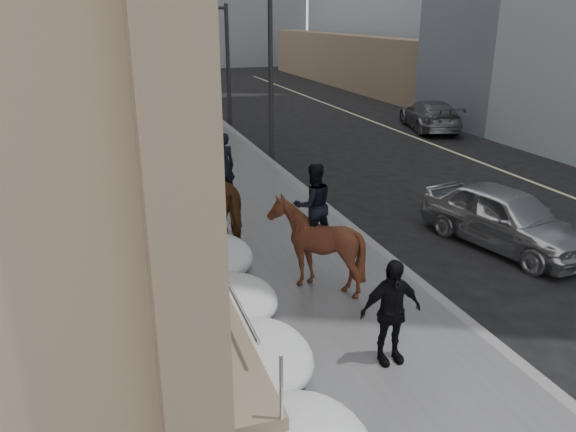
# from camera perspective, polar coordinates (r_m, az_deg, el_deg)

# --- Properties ---
(ground) EXTENTS (140.00, 140.00, 0.00)m
(ground) POSITION_cam_1_polar(r_m,az_deg,el_deg) (9.76, 6.06, -14.60)
(ground) COLOR black
(ground) RESTS_ON ground
(sidewalk) EXTENTS (5.00, 80.00, 0.12)m
(sidewalk) POSITION_cam_1_polar(r_m,az_deg,el_deg) (18.45, -6.72, 2.54)
(sidewalk) COLOR #4F4F51
(sidewalk) RESTS_ON ground
(curb) EXTENTS (0.24, 80.00, 0.12)m
(curb) POSITION_cam_1_polar(r_m,az_deg,el_deg) (19.11, 0.99, 3.29)
(curb) COLOR slate
(curb) RESTS_ON ground
(lane_line) EXTENTS (0.15, 70.00, 0.01)m
(lane_line) POSITION_cam_1_polar(r_m,az_deg,el_deg) (22.89, 20.01, 4.73)
(lane_line) COLOR #BFB78C
(lane_line) RESTS_ON ground
(streetlight_mid) EXTENTS (1.71, 0.24, 8.00)m
(streetlight_mid) POSITION_cam_1_polar(r_m,az_deg,el_deg) (22.19, -2.22, 17.44)
(streetlight_mid) COLOR #2D2D30
(streetlight_mid) RESTS_ON ground
(streetlight_far) EXTENTS (1.71, 0.24, 8.00)m
(streetlight_far) POSITION_cam_1_polar(r_m,az_deg,el_deg) (41.75, -10.36, 18.27)
(streetlight_far) COLOR #2D2D30
(streetlight_far) RESTS_ON ground
(traffic_signal) EXTENTS (4.10, 0.22, 6.00)m
(traffic_signal) POSITION_cam_1_polar(r_m,az_deg,el_deg) (29.84, -8.00, 16.78)
(traffic_signal) COLOR #2D2D30
(traffic_signal) RESTS_ON ground
(snow_bank) EXTENTS (1.70, 18.10, 0.76)m
(snow_bank) POSITION_cam_1_polar(r_m,az_deg,el_deg) (16.32, -10.27, 1.55)
(snow_bank) COLOR silver
(snow_bank) RESTS_ON sidewalk
(mounted_horse_left) EXTENTS (1.48, 2.61, 2.70)m
(mounted_horse_left) POSITION_cam_1_polar(r_m,az_deg,el_deg) (14.00, -6.00, 1.91)
(mounted_horse_left) COLOR #422813
(mounted_horse_left) RESTS_ON sidewalk
(mounted_horse_right) EXTENTS (1.59, 1.78, 2.62)m
(mounted_horse_right) POSITION_cam_1_polar(r_m,az_deg,el_deg) (11.46, 2.75, -2.26)
(mounted_horse_right) COLOR #3F1E12
(mounted_horse_right) RESTS_ON sidewalk
(pedestrian) EXTENTS (1.06, 0.45, 1.80)m
(pedestrian) POSITION_cam_1_polar(r_m,az_deg,el_deg) (9.25, 10.39, -9.53)
(pedestrian) COLOR black
(pedestrian) RESTS_ON sidewalk
(car_silver) EXTENTS (2.76, 4.77, 1.53)m
(car_silver) POSITION_cam_1_polar(r_m,az_deg,el_deg) (14.87, 21.24, -0.15)
(car_silver) COLOR #B1B4B9
(car_silver) RESTS_ON ground
(car_grey) EXTENTS (3.32, 5.45, 1.48)m
(car_grey) POSITION_cam_1_polar(r_m,az_deg,el_deg) (29.36, 14.21, 9.91)
(car_grey) COLOR #5C5E63
(car_grey) RESTS_ON ground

